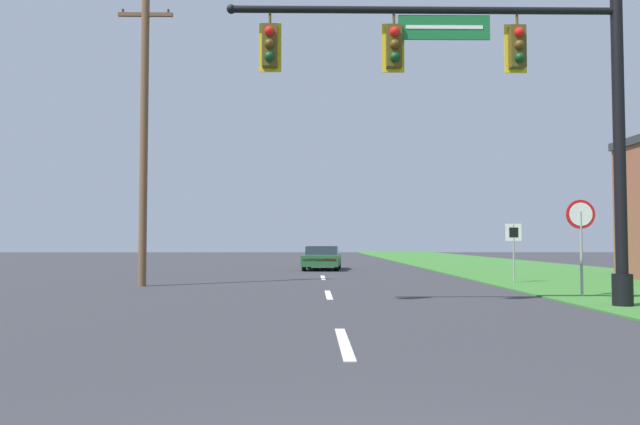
{
  "coord_description": "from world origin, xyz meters",
  "views": [
    {
      "loc": [
        -0.47,
        -2.99,
        1.46
      ],
      "look_at": [
        0.0,
        30.39,
        3.0
      ],
      "focal_mm": 35.0,
      "sensor_mm": 36.0,
      "label": 1
    }
  ],
  "objects_px": {
    "car_ahead": "(322,258)",
    "route_sign_post": "(514,239)",
    "stop_sign": "(581,226)",
    "utility_pole_near": "(144,131)",
    "signal_mast": "(510,98)"
  },
  "relations": [
    {
      "from": "car_ahead",
      "to": "stop_sign",
      "type": "distance_m",
      "value": 17.35
    },
    {
      "from": "stop_sign",
      "to": "route_sign_post",
      "type": "bearing_deg",
      "value": 90.02
    },
    {
      "from": "stop_sign",
      "to": "route_sign_post",
      "type": "height_order",
      "value": "stop_sign"
    },
    {
      "from": "stop_sign",
      "to": "utility_pole_near",
      "type": "bearing_deg",
      "value": 161.21
    },
    {
      "from": "signal_mast",
      "to": "utility_pole_near",
      "type": "distance_m",
      "value": 12.0
    },
    {
      "from": "car_ahead",
      "to": "stop_sign",
      "type": "bearing_deg",
      "value": -68.04
    },
    {
      "from": "utility_pole_near",
      "to": "route_sign_post",
      "type": "bearing_deg",
      "value": 5.2
    },
    {
      "from": "car_ahead",
      "to": "route_sign_post",
      "type": "height_order",
      "value": "route_sign_post"
    },
    {
      "from": "signal_mast",
      "to": "utility_pole_near",
      "type": "bearing_deg",
      "value": 145.98
    },
    {
      "from": "signal_mast",
      "to": "route_sign_post",
      "type": "xyz_separation_m",
      "value": [
        2.6,
        7.85,
        -3.13
      ]
    },
    {
      "from": "signal_mast",
      "to": "stop_sign",
      "type": "bearing_deg",
      "value": 43.25
    },
    {
      "from": "car_ahead",
      "to": "utility_pole_near",
      "type": "height_order",
      "value": "utility_pole_near"
    },
    {
      "from": "route_sign_post",
      "to": "utility_pole_near",
      "type": "distance_m",
      "value": 13.09
    },
    {
      "from": "car_ahead",
      "to": "route_sign_post",
      "type": "relative_size",
      "value": 2.25
    },
    {
      "from": "stop_sign",
      "to": "signal_mast",
      "type": "bearing_deg",
      "value": -136.75
    }
  ]
}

